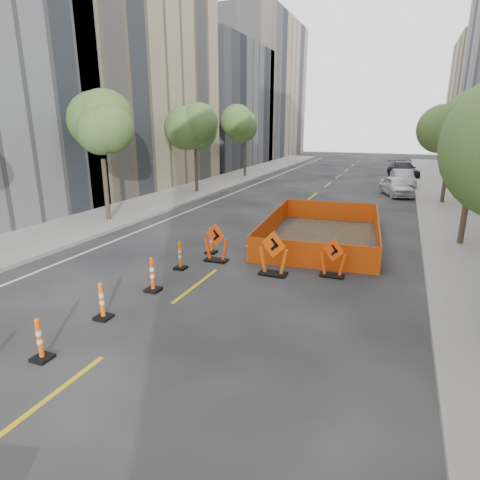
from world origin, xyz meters
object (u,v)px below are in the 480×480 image
at_px(channelizer_3, 102,301).
at_px(chevron_sign_left, 216,242).
at_px(chevron_sign_center, 274,253).
at_px(chevron_sign_right, 333,258).
at_px(parked_car_mid, 403,178).
at_px(channelizer_4, 152,274).
at_px(parked_car_near, 397,186).
at_px(channelizer_6, 211,240).
at_px(channelizer_5, 180,255).
at_px(channelizer_2, 40,339).
at_px(parked_car_far, 403,170).

relative_size(channelizer_3, chevron_sign_left, 0.71).
height_order(chevron_sign_center, chevron_sign_right, chevron_sign_center).
xyz_separation_m(channelizer_3, chevron_sign_right, (5.17, 5.41, 0.16)).
distance_m(chevron_sign_right, parked_car_mid, 22.74).
distance_m(channelizer_4, parked_car_near, 22.28).
distance_m(channelizer_6, chevron_sign_right, 5.02).
relative_size(channelizer_5, chevron_sign_center, 0.65).
xyz_separation_m(chevron_sign_center, parked_car_near, (3.53, 18.54, -0.10)).
distance_m(channelizer_4, channelizer_5, 2.08).
bearing_deg(channelizer_2, parked_car_near, 75.18).
height_order(channelizer_4, chevron_sign_left, chevron_sign_left).
distance_m(parked_car_mid, parked_car_far, 6.81).
distance_m(chevron_sign_center, parked_car_mid, 23.57).
xyz_separation_m(channelizer_2, parked_car_near, (6.72, 25.41, 0.18)).
relative_size(channelizer_6, parked_car_near, 0.27).
relative_size(channelizer_6, parked_car_mid, 0.26).
bearing_deg(parked_car_near, parked_car_mid, 65.89).
height_order(channelizer_5, parked_car_near, parked_car_near).
bearing_deg(chevron_sign_left, channelizer_6, 141.90).
bearing_deg(parked_car_far, chevron_sign_left, -119.01).
xyz_separation_m(channelizer_5, chevron_sign_right, (5.18, 1.28, 0.17)).
distance_m(channelizer_3, channelizer_6, 6.20).
relative_size(channelizer_2, parked_car_near, 0.25).
bearing_deg(channelizer_3, channelizer_5, 90.26).
bearing_deg(chevron_sign_right, chevron_sign_center, -138.98).
distance_m(channelizer_5, parked_car_mid, 24.98).
xyz_separation_m(parked_car_near, parked_car_far, (0.34, 11.52, 0.05)).
bearing_deg(parked_car_near, channelizer_3, -125.85).
bearing_deg(chevron_sign_right, channelizer_4, -122.39).
bearing_deg(parked_car_near, chevron_sign_left, -128.04).
bearing_deg(channelizer_4, parked_car_far, 78.08).
relative_size(channelizer_2, parked_car_far, 0.20).
bearing_deg(channelizer_6, channelizer_2, -91.05).
height_order(chevron_sign_right, parked_car_far, parked_car_far).
bearing_deg(channelizer_2, channelizer_3, 91.58).
relative_size(channelizer_4, parked_car_far, 0.22).
relative_size(channelizer_3, channelizer_5, 1.02).
height_order(channelizer_4, parked_car_near, parked_car_near).
bearing_deg(chevron_sign_center, chevron_sign_left, -176.85).
bearing_deg(channelizer_4, channelizer_3, -95.35).
distance_m(channelizer_3, chevron_sign_center, 5.81).
xyz_separation_m(channelizer_6, chevron_sign_right, (4.96, -0.79, 0.14)).
relative_size(channelizer_2, channelizer_6, 0.94).
xyz_separation_m(chevron_sign_right, parked_car_far, (1.95, 29.46, 0.05)).
bearing_deg(channelizer_2, channelizer_6, 88.95).
xyz_separation_m(channelizer_3, parked_car_far, (7.11, 34.87, 0.21)).
height_order(channelizer_3, parked_car_far, parked_car_far).
xyz_separation_m(chevron_sign_right, parked_car_mid, (1.98, 22.65, 0.01)).
bearing_deg(chevron_sign_left, parked_car_near, 87.01).
distance_m(parked_car_near, parked_car_far, 11.52).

